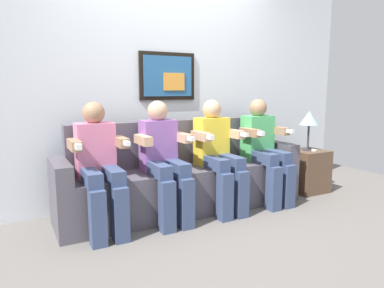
{
  "coord_description": "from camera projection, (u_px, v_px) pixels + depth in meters",
  "views": [
    {
      "loc": [
        -1.54,
        -2.76,
        1.22
      ],
      "look_at": [
        0.0,
        0.15,
        0.7
      ],
      "focal_mm": 32.89,
      "sensor_mm": 36.0,
      "label": 1
    }
  ],
  "objects": [
    {
      "name": "person_left_center",
      "position": [
        163.0,
        156.0,
        3.22
      ],
      "size": [
        0.46,
        0.56,
        1.11
      ],
      "color": "#8C59A5",
      "rests_on": "ground_plane"
    },
    {
      "name": "person_leftmost",
      "position": [
        99.0,
        163.0,
        2.95
      ],
      "size": [
        0.46,
        0.56,
        1.11
      ],
      "color": "pink",
      "rests_on": "ground_plane"
    },
    {
      "name": "side_table_right",
      "position": [
        307.0,
        171.0,
        4.2
      ],
      "size": [
        0.4,
        0.4,
        0.5
      ],
      "color": "brown",
      "rests_on": "ground_plane"
    },
    {
      "name": "table_lamp",
      "position": [
        309.0,
        120.0,
        4.12
      ],
      "size": [
        0.22,
        0.22,
        0.46
      ],
      "color": "#333338",
      "rests_on": "side_table_right"
    },
    {
      "name": "couch",
      "position": [
        184.0,
        179.0,
        3.55
      ],
      "size": [
        2.49,
        0.58,
        0.9
      ],
      "color": "#514C56",
      "rests_on": "ground_plane"
    },
    {
      "name": "spare_remote_on_table",
      "position": [
        311.0,
        150.0,
        4.13
      ],
      "size": [
        0.04,
        0.13,
        0.02
      ],
      "primitive_type": "cube",
      "color": "white",
      "rests_on": "side_table_right"
    },
    {
      "name": "back_wall_assembly",
      "position": [
        165.0,
        81.0,
        3.77
      ],
      "size": [
        4.89,
        0.1,
        2.6
      ],
      "color": "silver",
      "rests_on": "ground_plane"
    },
    {
      "name": "person_right_center",
      "position": [
        218.0,
        151.0,
        3.49
      ],
      "size": [
        0.46,
        0.56,
        1.11
      ],
      "color": "yellow",
      "rests_on": "ground_plane"
    },
    {
      "name": "ground_plane",
      "position": [
        199.0,
        219.0,
        3.31
      ],
      "size": [
        6.36,
        6.36,
        0.0
      ],
      "primitive_type": "plane",
      "color": "#66605B"
    },
    {
      "name": "person_rightmost",
      "position": [
        264.0,
        147.0,
        3.76
      ],
      "size": [
        0.46,
        0.56,
        1.11
      ],
      "color": "#4CB266",
      "rests_on": "ground_plane"
    }
  ]
}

